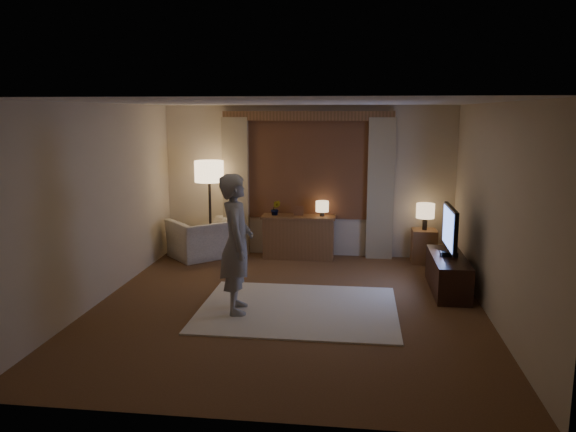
% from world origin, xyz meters
% --- Properties ---
extents(room, '(5.04, 5.54, 2.64)m').
position_xyz_m(room, '(0.00, 0.50, 1.33)').
color(room, brown).
rests_on(room, ground).
extents(rug, '(2.50, 2.00, 0.02)m').
position_xyz_m(rug, '(0.14, -0.09, 0.01)').
color(rug, beige).
rests_on(rug, floor).
extents(sideboard, '(1.20, 0.40, 0.70)m').
position_xyz_m(sideboard, '(-0.13, 2.50, 0.35)').
color(sideboard, brown).
rests_on(sideboard, floor).
extents(picture_frame, '(0.16, 0.02, 0.20)m').
position_xyz_m(picture_frame, '(-0.13, 2.50, 0.80)').
color(picture_frame, brown).
rests_on(picture_frame, sideboard).
extents(plant, '(0.17, 0.13, 0.30)m').
position_xyz_m(plant, '(-0.53, 2.50, 0.85)').
color(plant, '#999999').
rests_on(plant, sideboard).
extents(table_lamp_sideboard, '(0.22, 0.22, 0.30)m').
position_xyz_m(table_lamp_sideboard, '(0.27, 2.50, 0.90)').
color(table_lamp_sideboard, black).
rests_on(table_lamp_sideboard, sideboard).
extents(floor_lamp, '(0.49, 0.49, 1.68)m').
position_xyz_m(floor_lamp, '(-1.63, 2.30, 1.41)').
color(floor_lamp, black).
rests_on(floor_lamp, floor).
extents(armchair, '(1.37, 1.36, 0.67)m').
position_xyz_m(armchair, '(-1.77, 2.32, 0.34)').
color(armchair, beige).
rests_on(armchair, floor).
extents(side_table, '(0.40, 0.40, 0.56)m').
position_xyz_m(side_table, '(1.98, 2.45, 0.28)').
color(side_table, brown).
rests_on(side_table, floor).
extents(table_lamp_side, '(0.30, 0.30, 0.44)m').
position_xyz_m(table_lamp_side, '(1.98, 2.45, 0.87)').
color(table_lamp_side, black).
rests_on(table_lamp_side, side_table).
extents(tv_stand, '(0.45, 1.40, 0.50)m').
position_xyz_m(tv_stand, '(2.15, 0.94, 0.25)').
color(tv_stand, black).
rests_on(tv_stand, floor).
extents(tv, '(0.24, 0.97, 0.70)m').
position_xyz_m(tv, '(2.15, 0.94, 0.89)').
color(tv, black).
rests_on(tv, tv_stand).
extents(person, '(0.53, 0.70, 1.74)m').
position_xyz_m(person, '(-0.60, -0.27, 0.89)').
color(person, gray).
rests_on(person, rug).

